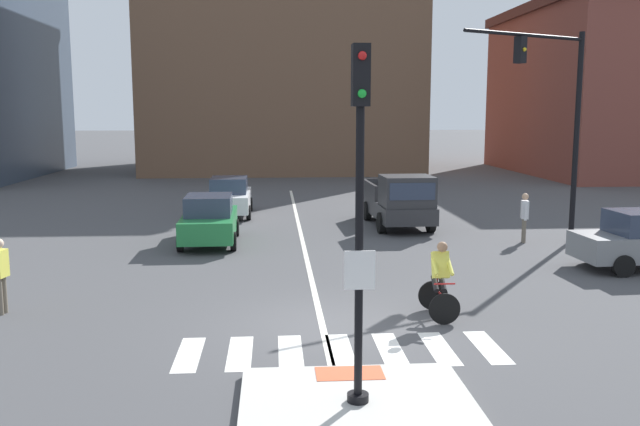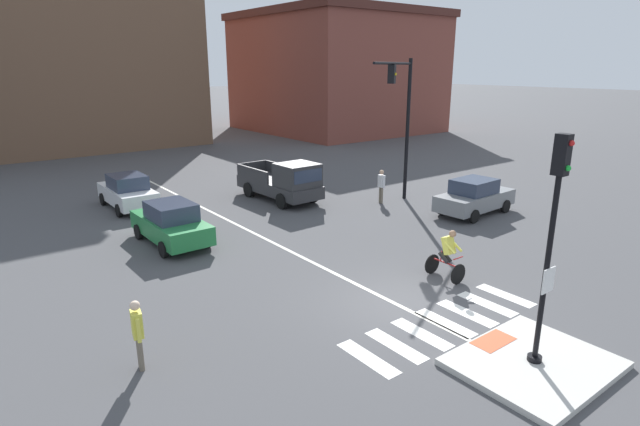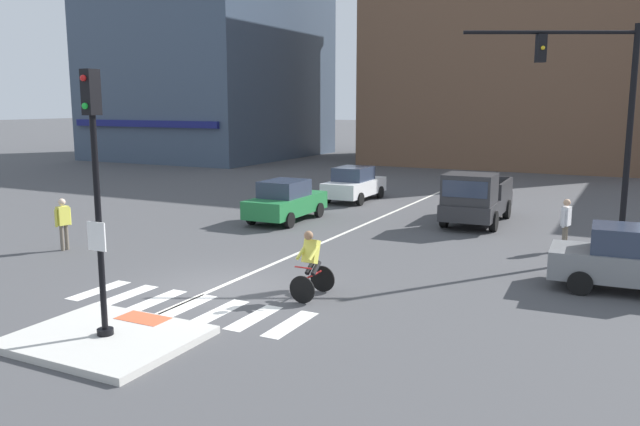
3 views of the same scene
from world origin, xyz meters
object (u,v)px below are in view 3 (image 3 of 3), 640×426
at_px(car_white_westbound_distant, 354,184).
at_px(pickup_truck_charcoal_eastbound_far, 475,199).
at_px(traffic_light_mast, 599,107).
at_px(cyclist, 311,263).
at_px(car_grey_cross_right, 636,260).
at_px(pedestrian_waiting_far_side, 566,221).
at_px(car_green_westbound_far, 286,201).
at_px(pedestrian_at_curb_left, 63,220).
at_px(signal_pole, 96,180).

xyz_separation_m(car_white_westbound_distant, pickup_truck_charcoal_eastbound_far, (6.62, -3.45, 0.17)).
xyz_separation_m(traffic_light_mast, cyclist, (-5.65, -7.55, -3.65)).
height_order(car_grey_cross_right, pickup_truck_charcoal_eastbound_far, pickup_truck_charcoal_eastbound_far).
bearing_deg(traffic_light_mast, pedestrian_waiting_far_side, 147.42).
distance_m(car_white_westbound_distant, cyclist, 15.64).
bearing_deg(car_green_westbound_far, pickup_truck_charcoal_eastbound_far, 21.12).
bearing_deg(pedestrian_waiting_far_side, pedestrian_at_curb_left, -153.57).
bearing_deg(traffic_light_mast, car_green_westbound_far, 174.78).
relative_size(traffic_light_mast, pedestrian_waiting_far_side, 4.14).
xyz_separation_m(pedestrian_at_curb_left, pedestrian_waiting_far_side, (14.29, 7.10, 0.00)).
bearing_deg(signal_pole, cyclist, 62.32).
distance_m(car_white_westbound_distant, pedestrian_waiting_far_side, 12.22).
relative_size(traffic_light_mast, pedestrian_at_curb_left, 4.14).
relative_size(car_grey_cross_right, pickup_truck_charcoal_eastbound_far, 0.81).
distance_m(car_white_westbound_distant, pedestrian_at_curb_left, 14.35).
bearing_deg(car_white_westbound_distant, pickup_truck_charcoal_eastbound_far, -27.52).
height_order(traffic_light_mast, car_grey_cross_right, traffic_light_mast).
xyz_separation_m(traffic_light_mast, car_green_westbound_far, (-11.28, 1.03, -3.71)).
bearing_deg(car_grey_cross_right, car_green_westbound_far, 160.27).
xyz_separation_m(cyclist, pedestrian_waiting_far_side, (4.89, 8.04, 0.11)).
bearing_deg(pickup_truck_charcoal_eastbound_far, pedestrian_waiting_far_side, -41.61).
distance_m(car_green_westbound_far, pedestrian_at_curb_left, 8.52).
distance_m(car_grey_cross_right, car_green_westbound_far, 13.36).
distance_m(signal_pole, car_green_westbound_far, 13.60).
height_order(car_green_westbound_far, cyclist, cyclist).
relative_size(traffic_light_mast, cyclist, 4.12).
bearing_deg(traffic_light_mast, car_white_westbound_distant, 146.99).
relative_size(traffic_light_mast, car_green_westbound_far, 1.67).
bearing_deg(car_green_westbound_far, car_white_westbound_distant, 87.38).
bearing_deg(car_green_westbound_far, traffic_light_mast, -5.22).
distance_m(car_grey_cross_right, pedestrian_waiting_far_side, 4.48).
bearing_deg(traffic_light_mast, pickup_truck_charcoal_eastbound_far, 139.81).
distance_m(signal_pole, car_grey_cross_right, 12.76).
height_order(signal_pole, car_white_westbound_distant, signal_pole).
xyz_separation_m(pickup_truck_charcoal_eastbound_far, pedestrian_at_curb_left, (-10.67, -10.31, 0.00)).
height_order(car_white_westbound_distant, pickup_truck_charcoal_eastbound_far, pickup_truck_charcoal_eastbound_far).
bearing_deg(pedestrian_waiting_far_side, traffic_light_mast, -32.58).
bearing_deg(car_white_westbound_distant, cyclist, -70.00).
xyz_separation_m(car_grey_cross_right, pedestrian_waiting_far_side, (-2.06, 3.97, 0.17)).
relative_size(car_green_westbound_far, cyclist, 2.46).
height_order(car_grey_cross_right, pedestrian_at_curb_left, pedestrian_at_curb_left).
relative_size(signal_pole, pedestrian_at_curb_left, 3.06).
relative_size(car_grey_cross_right, pedestrian_waiting_far_side, 2.50).
height_order(signal_pole, pedestrian_waiting_far_side, signal_pole).
bearing_deg(pickup_truck_charcoal_eastbound_far, traffic_light_mast, -40.19).
xyz_separation_m(signal_pole, pedestrian_waiting_far_side, (7.19, 12.42, -2.24)).
bearing_deg(traffic_light_mast, car_grey_cross_right, -69.51).
bearing_deg(pedestrian_waiting_far_side, car_white_westbound_distant, 146.95).
height_order(car_grey_cross_right, car_white_westbound_distant, same).
distance_m(cyclist, pedestrian_at_curb_left, 9.45).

